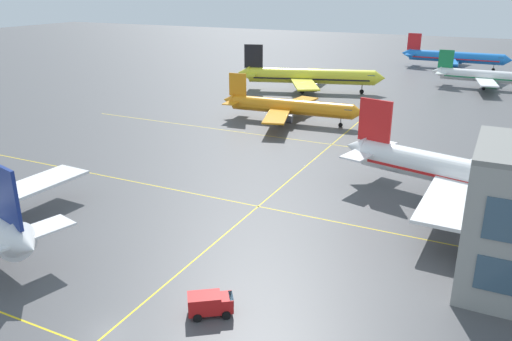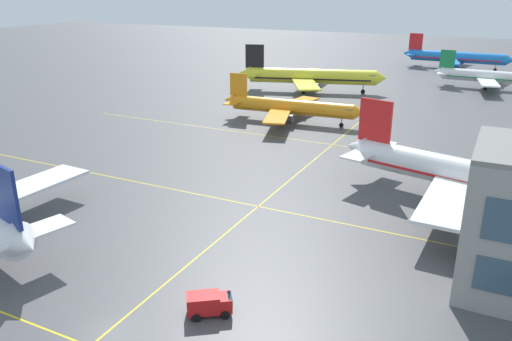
{
  "view_description": "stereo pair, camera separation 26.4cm",
  "coord_description": "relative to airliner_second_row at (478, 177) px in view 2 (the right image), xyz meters",
  "views": [
    {
      "loc": [
        27.88,
        -27.53,
        28.55
      ],
      "look_at": [
        -0.75,
        31.01,
        4.85
      ],
      "focal_mm": 35.87,
      "sensor_mm": 36.0,
      "label": 1
    },
    {
      "loc": [
        28.12,
        -27.42,
        28.55
      ],
      "look_at": [
        -0.75,
        31.01,
        4.85
      ],
      "focal_mm": 35.87,
      "sensor_mm": 36.0,
      "label": 2
    }
  ],
  "objects": [
    {
      "name": "airliner_distant_taxiway",
      "position": [
        -16.56,
        129.0,
        -0.3
      ],
      "size": [
        38.03,
        32.84,
        11.84
      ],
      "color": "blue",
      "rests_on": "ground"
    },
    {
      "name": "airliner_far_right_stand",
      "position": [
        -2.52,
        92.35,
        -0.75
      ],
      "size": [
        33.78,
        29.18,
        10.52
      ],
      "color": "white",
      "rests_on": "ground"
    },
    {
      "name": "airliner_third_row",
      "position": [
        -40.25,
        31.43,
        -0.92
      ],
      "size": [
        32.31,
        27.78,
        10.04
      ],
      "color": "orange",
      "rests_on": "ground"
    },
    {
      "name": "airliner_far_left_stand",
      "position": [
        -48.34,
        65.24,
        0.06
      ],
      "size": [
        40.76,
        34.78,
        12.9
      ],
      "color": "yellow",
      "rests_on": "ground"
    },
    {
      "name": "airliner_second_row",
      "position": [
        0.0,
        0.0,
        0.0
      ],
      "size": [
        40.51,
        34.47,
        12.73
      ],
      "color": "white",
      "rests_on": "ground"
    },
    {
      "name": "service_truck_red_van",
      "position": [
        -19.75,
        -36.65,
        -3.17
      ],
      "size": [
        4.42,
        3.87,
        2.1
      ],
      "color": "red",
      "rests_on": "ground"
    },
    {
      "name": "ground_plane",
      "position": [
        -26.44,
        -42.96,
        -4.35
      ],
      "size": [
        600.0,
        600.0,
        0.0
      ],
      "primitive_type": "plane",
      "color": "#4C4C4F"
    },
    {
      "name": "taxiway_markings",
      "position": [
        -26.44,
        -12.78,
        -4.34
      ],
      "size": [
        113.39,
        106.19,
        0.01
      ],
      "color": "yellow",
      "rests_on": "ground"
    }
  ]
}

